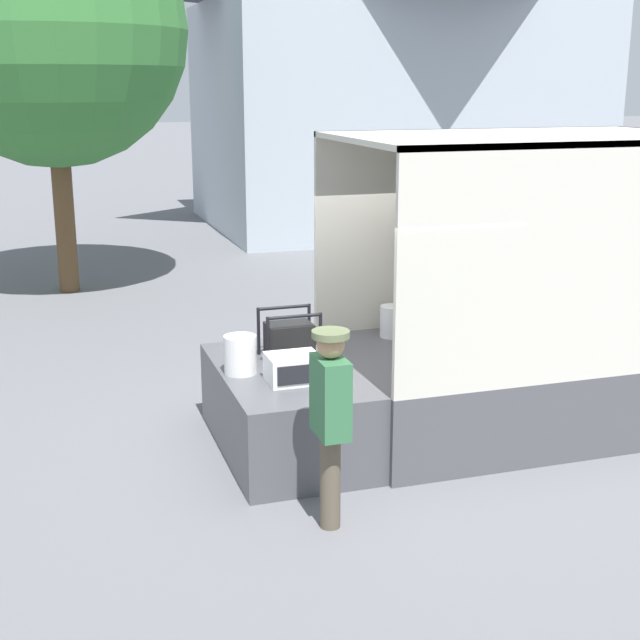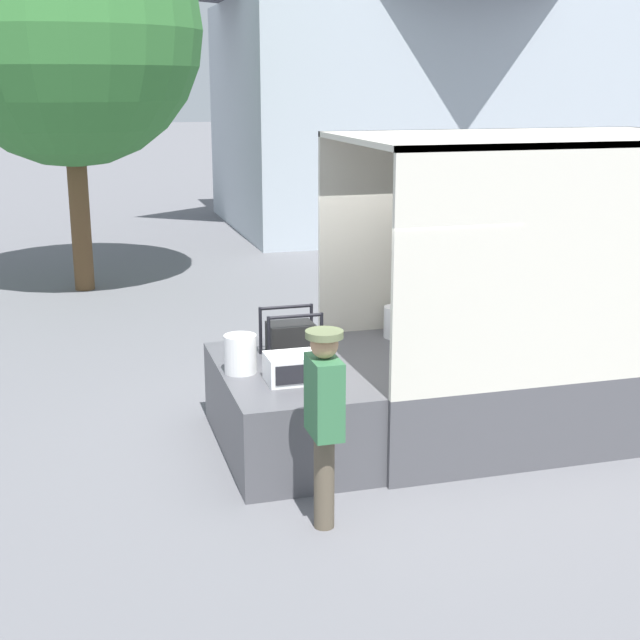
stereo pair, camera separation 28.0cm
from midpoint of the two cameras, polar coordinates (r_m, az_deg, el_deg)
The scene contains 9 objects.
ground_plane at distance 9.70m, azimuth 2.73°, elevation -7.75°, with size 160.00×160.00×0.00m, color slate.
box_truck at distance 10.96m, azimuth 20.39°, elevation -0.62°, with size 6.00×2.47×3.22m.
tailgate_deck at distance 9.36m, azimuth -1.25°, elevation -5.70°, with size 1.37×2.35×0.88m, color #4C4C51.
microwave at distance 8.78m, azimuth -0.90°, elevation -3.10°, with size 0.51×0.42×0.28m.
portable_generator at distance 9.54m, azimuth -0.94°, elevation -1.24°, with size 0.61×0.45×0.52m.
orange_bucket at distance 9.05m, azimuth -4.24°, elevation -2.18°, with size 0.33×0.33×0.39m.
worker_person at distance 7.51m, azimuth 1.34°, elevation -5.68°, with size 0.32×0.44×1.77m.
house_backdrop at distance 24.66m, azimuth 6.20°, elevation 15.39°, with size 10.17×7.30×7.77m.
street_tree at distance 16.81m, azimuth -15.40°, elevation 17.42°, with size 4.72×4.72×6.98m.
Camera 2 is at (-2.74, -8.52, 3.75)m, focal length 50.00 mm.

